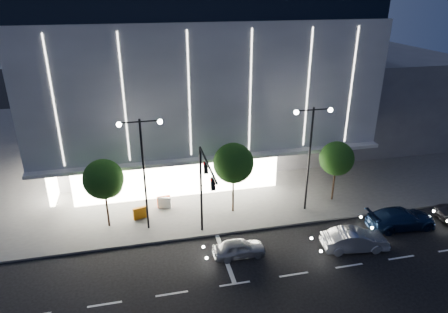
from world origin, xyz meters
TOP-DOWN VIEW (x-y plane):
  - ground at (0.00, 0.00)m, footprint 160.00×160.00m
  - sidewalk_museum at (5.00, 24.00)m, footprint 70.00×40.00m
  - museum at (2.98, 22.31)m, footprint 30.00×25.80m
  - annex_building at (26.00, 24.00)m, footprint 16.00×20.00m
  - traffic_mast at (1.00, 3.34)m, footprint 0.33×5.89m
  - street_lamp_west at (-3.00, 6.00)m, footprint 3.16×0.36m
  - street_lamp_east at (10.00, 6.00)m, footprint 3.16×0.36m
  - tree_left at (-5.97, 7.02)m, footprint 3.02×3.02m
  - tree_mid at (4.03, 7.02)m, footprint 3.25×3.25m
  - tree_right at (13.03, 7.02)m, footprint 2.91×2.91m
  - car_lead at (3.00, 1.24)m, footprint 3.73×1.56m
  - car_second at (11.24, 0.16)m, footprint 4.87×2.22m
  - car_third at (16.25, 1.95)m, footprint 5.51×2.44m
  - barrier_a at (-3.58, 7.53)m, footprint 1.13×0.53m
  - barrier_c at (-1.55, 8.95)m, footprint 1.12×0.36m
  - barrier_d at (-1.51, 8.75)m, footprint 1.13×0.52m

SIDE VIEW (x-z plane):
  - ground at x=0.00m, z-range 0.00..0.00m
  - sidewalk_museum at x=5.00m, z-range 0.00..0.15m
  - car_lead at x=3.00m, z-range 0.00..1.26m
  - barrier_a at x=-3.58m, z-range 0.15..1.15m
  - barrier_c at x=-1.55m, z-range 0.15..1.15m
  - barrier_d at x=-1.51m, z-range 0.15..1.15m
  - car_second at x=11.24m, z-range 0.00..1.55m
  - car_third at x=16.25m, z-range 0.00..1.57m
  - tree_right at x=13.03m, z-range 1.13..6.64m
  - tree_left at x=-5.97m, z-range 1.17..6.90m
  - tree_mid at x=4.03m, z-range 1.26..7.41m
  - annex_building at x=26.00m, z-range 0.00..10.00m
  - traffic_mast at x=1.00m, z-range 1.49..8.56m
  - street_lamp_west at x=-3.00m, z-range 1.46..10.46m
  - street_lamp_east at x=10.00m, z-range 1.46..10.46m
  - museum at x=2.98m, z-range 0.27..18.27m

